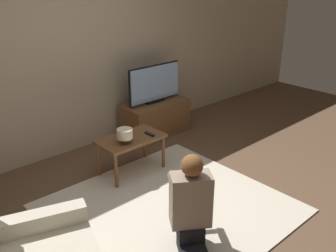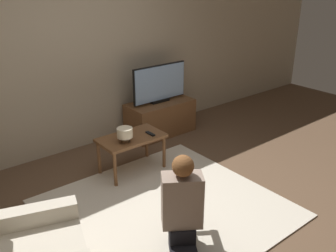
# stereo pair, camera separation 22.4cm
# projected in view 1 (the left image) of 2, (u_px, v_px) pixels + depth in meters

# --- Properties ---
(ground_plane) EXTENTS (10.00, 10.00, 0.00)m
(ground_plane) POSITION_uv_depth(u_px,v_px,m) (169.00, 209.00, 3.86)
(ground_plane) COLOR brown
(wall_back) EXTENTS (10.00, 0.06, 2.60)m
(wall_back) POSITION_uv_depth(u_px,v_px,m) (66.00, 54.00, 4.68)
(wall_back) COLOR tan
(wall_back) RESTS_ON ground_plane
(rug) EXTENTS (2.21, 2.11, 0.02)m
(rug) POSITION_uv_depth(u_px,v_px,m) (169.00, 208.00, 3.85)
(rug) COLOR beige
(rug) RESTS_ON ground_plane
(tv_stand) EXTENTS (0.99, 0.49, 0.49)m
(tv_stand) POSITION_uv_depth(u_px,v_px,m) (155.00, 118.00, 5.55)
(tv_stand) COLOR brown
(tv_stand) RESTS_ON ground_plane
(tv) EXTENTS (0.90, 0.08, 0.55)m
(tv) POSITION_uv_depth(u_px,v_px,m) (155.00, 84.00, 5.35)
(tv) COLOR black
(tv) RESTS_ON tv_stand
(coffee_table) EXTENTS (0.78, 0.44, 0.46)m
(coffee_table) POSITION_uv_depth(u_px,v_px,m) (131.00, 142.00, 4.41)
(coffee_table) COLOR brown
(coffee_table) RESTS_ON ground_plane
(person_kneeling) EXTENTS (0.65, 0.80, 0.91)m
(person_kneeling) POSITION_uv_depth(u_px,v_px,m) (191.00, 206.00, 3.13)
(person_kneeling) COLOR black
(person_kneeling) RESTS_ON rug
(table_lamp) EXTENTS (0.18, 0.18, 0.17)m
(table_lamp) POSITION_uv_depth(u_px,v_px,m) (125.00, 135.00, 4.21)
(table_lamp) COLOR #4C3823
(table_lamp) RESTS_ON coffee_table
(remote) EXTENTS (0.04, 0.15, 0.02)m
(remote) POSITION_uv_depth(u_px,v_px,m) (149.00, 134.00, 4.45)
(remote) COLOR black
(remote) RESTS_ON coffee_table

